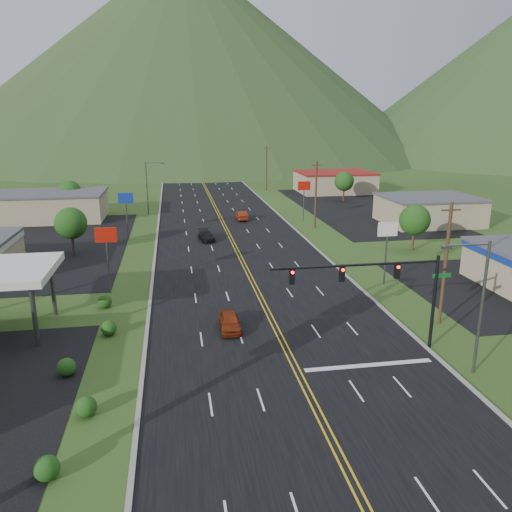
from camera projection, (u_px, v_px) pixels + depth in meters
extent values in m
plane|color=#2A4117|center=(364.00, 505.00, 21.77)|extent=(500.00, 500.00, 0.00)
cube|color=black|center=(364.00, 505.00, 21.77)|extent=(20.00, 460.00, 0.04)
cylinder|color=black|center=(434.00, 302.00, 35.78)|extent=(0.24, 0.24, 7.00)
cylinder|color=black|center=(356.00, 265.00, 33.99)|extent=(12.00, 0.18, 0.18)
cube|color=#0C591E|center=(442.00, 276.00, 35.30)|extent=(1.40, 0.06, 0.30)
cube|color=black|center=(397.00, 271.00, 34.62)|extent=(0.35, 0.28, 1.05)
sphere|color=#FF0C05|center=(399.00, 267.00, 34.36)|extent=(0.22, 0.22, 0.22)
cube|color=black|center=(342.00, 274.00, 33.99)|extent=(0.35, 0.28, 1.05)
sphere|color=#FF0C05|center=(343.00, 270.00, 33.72)|extent=(0.22, 0.22, 0.22)
cube|color=black|center=(292.00, 277.00, 33.44)|extent=(0.35, 0.28, 1.05)
sphere|color=#FF0C05|center=(293.00, 273.00, 33.17)|extent=(0.22, 0.22, 0.22)
cylinder|color=#59595E|center=(481.00, 309.00, 31.87)|extent=(0.20, 0.20, 9.00)
cylinder|color=#59595E|center=(468.00, 245.00, 30.47)|extent=(2.88, 0.12, 0.12)
cube|color=#59595E|center=(446.00, 247.00, 30.27)|extent=(0.60, 0.25, 0.18)
cylinder|color=#59595E|center=(147.00, 188.00, 85.11)|extent=(0.20, 0.20, 9.00)
cylinder|color=#59595E|center=(154.00, 163.00, 84.18)|extent=(2.88, 0.12, 0.12)
cube|color=#59595E|center=(163.00, 163.00, 84.43)|extent=(0.60, 0.25, 0.18)
cylinder|color=#59595E|center=(34.00, 314.00, 36.28)|extent=(0.36, 0.36, 5.00)
cylinder|color=#59595E|center=(53.00, 287.00, 41.97)|extent=(0.36, 0.36, 5.00)
cube|color=tan|center=(47.00, 207.00, 81.33)|extent=(18.00, 11.00, 4.20)
cube|color=#4C4C51|center=(46.00, 193.00, 80.72)|extent=(18.40, 11.40, 0.30)
cube|color=tan|center=(429.00, 211.00, 78.52)|extent=(14.00, 11.00, 4.00)
cube|color=#4C4C51|center=(430.00, 197.00, 77.94)|extent=(14.40, 11.40, 0.30)
cube|color=tan|center=(334.00, 183.00, 111.09)|extent=(16.00, 12.00, 4.20)
cube|color=maroon|center=(335.00, 172.00, 110.49)|extent=(16.40, 12.40, 0.30)
cylinder|color=#59595E|center=(109.00, 268.00, 47.36)|extent=(0.16, 0.16, 5.00)
cube|color=#B2140A|center=(106.00, 235.00, 46.49)|extent=(2.00, 0.18, 1.40)
cylinder|color=#59595E|center=(127.00, 221.00, 68.24)|extent=(0.16, 0.16, 5.00)
cube|color=navy|center=(126.00, 198.00, 67.38)|extent=(2.00, 0.18, 1.40)
cylinder|color=#59595E|center=(385.00, 260.00, 49.74)|extent=(0.16, 0.16, 5.00)
cube|color=white|center=(388.00, 229.00, 48.87)|extent=(2.00, 0.18, 1.40)
cylinder|color=#59595E|center=(304.00, 206.00, 80.12)|extent=(0.16, 0.16, 5.00)
cube|color=#B2140A|center=(304.00, 186.00, 79.26)|extent=(2.00, 0.18, 1.40)
cylinder|color=#382314|center=(73.00, 242.00, 60.92)|extent=(0.30, 0.30, 3.00)
sphere|color=#184814|center=(71.00, 223.00, 60.27)|extent=(3.84, 3.84, 3.84)
cylinder|color=#382314|center=(71.00, 206.00, 85.76)|extent=(0.30, 0.30, 3.00)
sphere|color=#184814|center=(70.00, 192.00, 85.11)|extent=(3.84, 3.84, 3.84)
cylinder|color=#382314|center=(413.00, 239.00, 62.83)|extent=(0.30, 0.30, 3.00)
sphere|color=#184814|center=(415.00, 220.00, 62.18)|extent=(3.84, 3.84, 3.84)
cylinder|color=#382314|center=(344.00, 193.00, 99.55)|extent=(0.30, 0.30, 3.00)
sphere|color=#184814|center=(344.00, 181.00, 98.90)|extent=(3.84, 3.84, 3.84)
cylinder|color=#382314|center=(445.00, 265.00, 39.64)|extent=(0.28, 0.28, 10.00)
cube|color=#382314|center=(451.00, 210.00, 38.45)|extent=(1.60, 0.12, 0.12)
cylinder|color=#382314|center=(316.00, 195.00, 74.78)|extent=(0.28, 0.28, 10.00)
cube|color=#382314|center=(317.00, 165.00, 73.59)|extent=(1.60, 0.12, 0.12)
cylinder|color=#382314|center=(267.00, 168.00, 112.76)|extent=(0.28, 0.28, 10.00)
cube|color=#382314|center=(267.00, 148.00, 111.57)|extent=(1.60, 0.12, 0.12)
cylinder|color=#382314|center=(242.00, 155.00, 150.74)|extent=(0.28, 0.28, 10.00)
cube|color=#382314|center=(242.00, 140.00, 149.55)|extent=(1.60, 0.12, 0.12)
cone|color=#1E3C1B|center=(184.00, 54.00, 219.16)|extent=(220.00, 220.00, 85.00)
imported|color=maroon|center=(230.00, 322.00, 39.49)|extent=(1.62, 3.99, 1.36)
imported|color=black|center=(206.00, 236.00, 67.90)|extent=(2.31, 4.50, 1.25)
imported|color=maroon|center=(242.00, 216.00, 81.37)|extent=(1.59, 4.43, 1.45)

